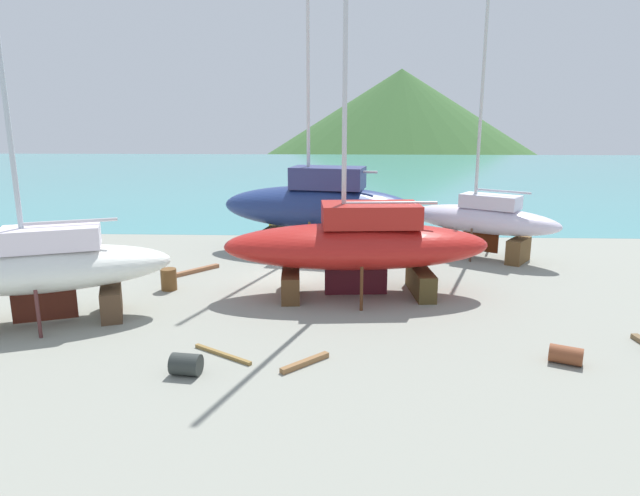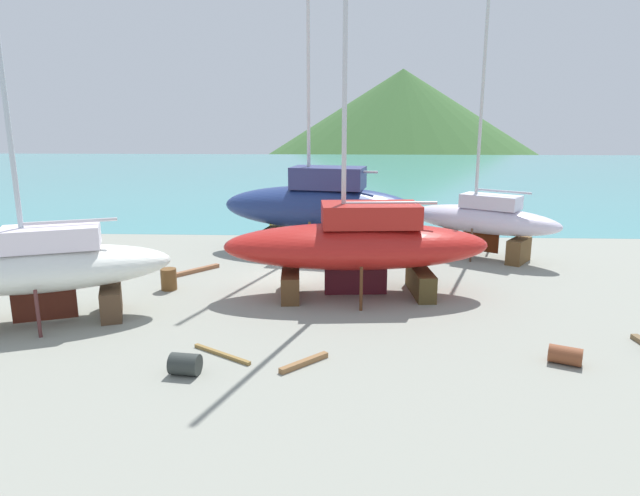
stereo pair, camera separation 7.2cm
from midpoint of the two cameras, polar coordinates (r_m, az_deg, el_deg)
name	(u,v)px [view 2 (the right image)]	position (r m, az deg, el deg)	size (l,w,h in m)	color
ground_plane	(282,304)	(21.43, -3.78, -5.80)	(51.15, 51.15, 0.00)	gray
sea_water	(327,174)	(72.43, 0.76, 7.64)	(151.28, 78.25, 0.01)	teal
headland_hill	(401,145)	(153.77, 8.32, 10.42)	(127.13, 127.13, 39.31)	#37602E
sailboat_mid_port	(319,206)	(29.27, 0.00, 4.37)	(10.78, 5.31, 18.54)	brown
sailboat_far_slipway	(358,244)	(22.07, 3.96, 0.42)	(10.74, 4.35, 16.39)	#54361E
sailboat_small_center	(482,220)	(29.39, 16.38, 2.80)	(7.76, 6.25, 13.47)	brown
sailboat_large_starboard	(41,268)	(21.28, -26.56, -1.82)	(9.05, 5.67, 15.49)	#54321F
worker	(272,216)	(35.47, -4.92, 3.25)	(0.42, 0.50, 1.70)	orange
barrel_by_slipway	(169,279)	(23.91, -15.16, -3.10)	(0.65, 0.65, 0.89)	brown
barrel_blue_faded	(185,364)	(16.17, -13.54, -11.50)	(0.61, 0.61, 0.81)	#2C312F
barrel_tipped_left	(565,355)	(17.87, 23.95, -10.02)	(0.53, 0.53, 0.91)	brown
timber_plank_near	(304,363)	(16.37, -1.51, -11.66)	(1.74, 0.18, 0.16)	olive
timber_plank_far	(196,271)	(26.35, -12.56, -2.27)	(2.56, 0.24, 0.17)	#8E5D3E
timber_long_aft	(222,354)	(17.22, -9.91, -10.67)	(2.28, 0.12, 0.10)	olive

